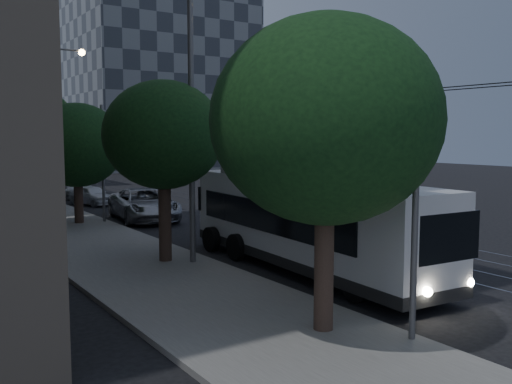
{
  "coord_description": "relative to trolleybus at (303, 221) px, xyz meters",
  "views": [
    {
      "loc": [
        -14.69,
        -18.07,
        4.54
      ],
      "look_at": [
        -1.51,
        1.79,
        2.12
      ],
      "focal_mm": 40.0,
      "sensor_mm": 36.0,
      "label": 1
    }
  ],
  "objects": [
    {
      "name": "ground",
      "position": [
        2.9,
        3.14,
        -1.64
      ],
      "size": [
        120.0,
        120.0,
        0.0
      ],
      "primitive_type": "plane",
      "color": "black",
      "rests_on": "ground"
    },
    {
      "name": "sidewalk",
      "position": [
        -4.6,
        23.14,
        -1.56
      ],
      "size": [
        5.0,
        90.0,
        0.15
      ],
      "primitive_type": "cube",
      "color": "slate",
      "rests_on": "ground"
    },
    {
      "name": "tram_rails",
      "position": [
        5.4,
        23.14,
        -1.63
      ],
      "size": [
        4.52,
        90.0,
        0.02
      ],
      "color": "#9899A1",
      "rests_on": "ground"
    },
    {
      "name": "overhead_wires",
      "position": [
        -2.07,
        23.14,
        1.83
      ],
      "size": [
        2.23,
        90.0,
        6.0
      ],
      "color": "black",
      "rests_on": "ground"
    },
    {
      "name": "building_distant_right",
      "position": [
        20.9,
        58.14,
        10.36
      ],
      "size": [
        22.0,
        18.0,
        24.0
      ],
      "primitive_type": "cube",
      "color": "#32373F",
      "rests_on": "ground"
    },
    {
      "name": "trolleybus",
      "position": [
        0.0,
        0.0,
        0.0
      ],
      "size": [
        3.17,
        11.97,
        5.63
      ],
      "rotation": [
        0.0,
        0.0,
        -0.06
      ],
      "color": "silver",
      "rests_on": "ground"
    },
    {
      "name": "pickup_silver",
      "position": [
        -0.16,
        13.37,
        -0.8
      ],
      "size": [
        3.57,
        6.36,
        1.68
      ],
      "primitive_type": "imported",
      "rotation": [
        0.0,
        0.0,
        -0.13
      ],
      "color": "#A1A2A8",
      "rests_on": "ground"
    },
    {
      "name": "car_white_a",
      "position": [
        -0.42,
        21.37,
        -1.01
      ],
      "size": [
        2.37,
        3.95,
        1.26
      ],
      "primitive_type": "imported",
      "rotation": [
        0.0,
        0.0,
        0.25
      ],
      "color": "silver",
      "rests_on": "ground"
    },
    {
      "name": "car_white_b",
      "position": [
        0.2,
        26.31,
        -0.98
      ],
      "size": [
        3.06,
        4.85,
        1.31
      ],
      "primitive_type": "imported",
      "rotation": [
        0.0,
        0.0,
        -0.29
      ],
      "color": "#B3B4B8",
      "rests_on": "ground"
    },
    {
      "name": "car_white_c",
      "position": [
        -1.38,
        32.14,
        -0.98
      ],
      "size": [
        1.81,
        4.13,
        1.32
      ],
      "primitive_type": "imported",
      "rotation": [
        0.0,
        0.0,
        0.1
      ],
      "color": "silver",
      "rests_on": "ground"
    },
    {
      "name": "car_white_d",
      "position": [
        -1.38,
        32.64,
        -0.96
      ],
      "size": [
        2.91,
        4.27,
        1.35
      ],
      "primitive_type": "imported",
      "rotation": [
        0.0,
        0.0,
        -0.37
      ],
      "color": "white",
      "rests_on": "ground"
    },
    {
      "name": "tree_0",
      "position": [
        -3.6,
        -5.33,
        3.19
      ],
      "size": [
        5.1,
        5.1,
        7.14
      ],
      "color": "#2F211A",
      "rests_on": "ground"
    },
    {
      "name": "tree_1",
      "position": [
        -3.6,
        3.14,
        2.86
      ],
      "size": [
        4.16,
        4.16,
        6.39
      ],
      "color": "#2F211A",
      "rests_on": "ground"
    },
    {
      "name": "tree_2",
      "position": [
        -3.6,
        13.37,
        2.36
      ],
      "size": [
        4.6,
        4.6,
        6.09
      ],
      "color": "#2F211A",
      "rests_on": "ground"
    },
    {
      "name": "tree_3",
      "position": [
        -3.6,
        23.34,
        3.27
      ],
      "size": [
        5.8,
        5.8,
        7.53
      ],
      "color": "#2F211A",
      "rests_on": "ground"
    },
    {
      "name": "tree_4",
      "position": [
        -3.6,
        27.21,
        2.64
      ],
      "size": [
        5.4,
        5.4,
        6.72
      ],
      "color": "#2F211A",
      "rests_on": "ground"
    },
    {
      "name": "streetlamp_near",
      "position": [
        -2.48,
        2.42,
        4.46
      ],
      "size": [
        2.45,
        0.44,
        10.14
      ],
      "color": "#5A5A5D",
      "rests_on": "ground"
    },
    {
      "name": "streetlamp_far",
      "position": [
        -1.88,
        23.69,
        4.65
      ],
      "size": [
        2.52,
        0.44,
        10.48
      ],
      "color": "#5A5A5D",
      "rests_on": "ground"
    }
  ]
}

